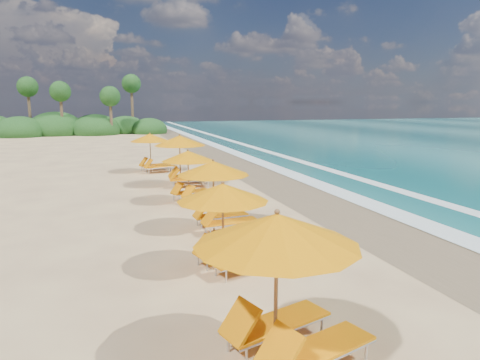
{
  "coord_description": "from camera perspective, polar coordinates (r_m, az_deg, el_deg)",
  "views": [
    {
      "loc": [
        -5.12,
        -16.24,
        4.26
      ],
      "look_at": [
        0.0,
        0.0,
        1.2
      ],
      "focal_mm": 32.51,
      "sensor_mm": 36.0,
      "label": 1
    }
  ],
  "objects": [
    {
      "name": "station_2",
      "position": [
        14.48,
        -2.8,
        -1.37
      ],
      "size": [
        2.75,
        2.58,
        2.43
      ],
      "rotation": [
        0.0,
        0.0,
        0.08
      ],
      "color": "olive",
      "rests_on": "ground"
    },
    {
      "name": "ground",
      "position": [
        17.55,
        0.0,
        -3.86
      ],
      "size": [
        160.0,
        160.0,
        0.0
      ],
      "primitive_type": "plane",
      "color": "#D8BB7F",
      "rests_on": "ground"
    },
    {
      "name": "treeline",
      "position": [
        62.02,
        -22.07,
        6.43
      ],
      "size": [
        25.8,
        8.8,
        9.74
      ],
      "color": "#163D14",
      "rests_on": "ground"
    },
    {
      "name": "station_3",
      "position": [
        18.71,
        -6.34,
        0.99
      ],
      "size": [
        2.98,
        2.93,
        2.3
      ],
      "rotation": [
        0.0,
        0.0,
        0.37
      ],
      "color": "olive",
      "rests_on": "ground"
    },
    {
      "name": "station_4",
      "position": [
        22.4,
        -7.35,
        3.03
      ],
      "size": [
        3.03,
        2.83,
        2.68
      ],
      "rotation": [
        0.0,
        0.0,
        -0.08
      ],
      "color": "olive",
      "rests_on": "ground"
    },
    {
      "name": "surf_foam",
      "position": [
        20.52,
        18.16,
        -2.23
      ],
      "size": [
        4.0,
        160.0,
        0.01
      ],
      "color": "white",
      "rests_on": "ground"
    },
    {
      "name": "wet_sand",
      "position": [
        19.1,
        11.54,
        -2.89
      ],
      "size": [
        4.0,
        160.0,
        0.01
      ],
      "primitive_type": "cube",
      "color": "#876F50",
      "rests_on": "ground"
    },
    {
      "name": "station_5",
      "position": [
        27.21,
        -11.31,
        3.88
      ],
      "size": [
        2.96,
        2.85,
        2.44
      ],
      "rotation": [
        0.0,
        0.0,
        0.21
      ],
      "color": "olive",
      "rests_on": "ground"
    },
    {
      "name": "station_0",
      "position": [
        7.16,
        6.05,
        -12.64
      ],
      "size": [
        3.35,
        3.26,
        2.65
      ],
      "rotation": [
        0.0,
        0.0,
        0.3
      ],
      "color": "olive",
      "rests_on": "ground"
    },
    {
      "name": "station_1",
      "position": [
        11.05,
        -1.46,
        -5.28
      ],
      "size": [
        2.95,
        2.87,
        2.34
      ],
      "rotation": [
        0.0,
        0.0,
        0.29
      ],
      "color": "olive",
      "rests_on": "ground"
    }
  ]
}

